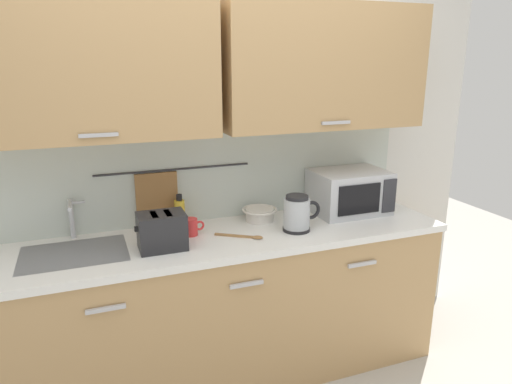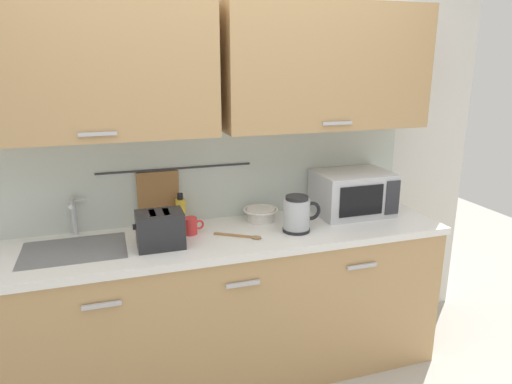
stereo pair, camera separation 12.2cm
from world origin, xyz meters
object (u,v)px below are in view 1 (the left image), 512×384
microwave (349,192)px  mixing_bowl (260,214)px  dish_soap_bottle (180,213)px  electric_kettle (297,213)px  toaster (162,231)px  wooden_spoon (245,236)px  mug_near_sink (191,227)px

microwave → mixing_bowl: microwave is taller
dish_soap_bottle → mixing_bowl: bearing=-8.0°
microwave → mixing_bowl: size_ratio=2.15×
electric_kettle → mixing_bowl: 0.28m
toaster → microwave: bearing=8.5°
mixing_bowl → wooden_spoon: 0.30m
microwave → toaster: microwave is taller
electric_kettle → mixing_bowl: (-0.14, 0.23, -0.06)m
toaster → mug_near_sink: bearing=37.0°
microwave → toaster: 1.24m
microwave → toaster: size_ratio=1.80×
electric_kettle → mug_near_sink: electric_kettle is taller
mixing_bowl → toaster: (-0.63, -0.23, 0.05)m
toaster → wooden_spoon: toaster is taller
dish_soap_bottle → toaster: dish_soap_bottle is taller
microwave → wooden_spoon: (-0.77, -0.19, -0.13)m
microwave → wooden_spoon: microwave is taller
mug_near_sink → wooden_spoon: 0.30m
dish_soap_bottle → mixing_bowl: dish_soap_bottle is taller
electric_kettle → toaster: size_ratio=0.89×
mug_near_sink → wooden_spoon: bearing=-28.1°
wooden_spoon → microwave: bearing=13.6°
mixing_bowl → wooden_spoon: size_ratio=0.87×
microwave → mug_near_sink: size_ratio=3.83×
mug_near_sink → toaster: bearing=-143.0°
electric_kettle → wooden_spoon: 0.33m
wooden_spoon → toaster: bearing=179.3°
dish_soap_bottle → mug_near_sink: bearing=-80.0°
dish_soap_bottle → toaster: size_ratio=0.77×
mug_near_sink → mixing_bowl: 0.45m
electric_kettle → dish_soap_bottle: bearing=153.9°
electric_kettle → toaster: electric_kettle is taller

